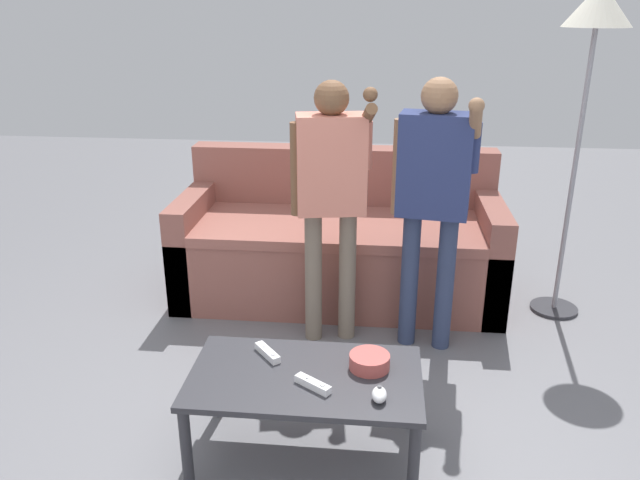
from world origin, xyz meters
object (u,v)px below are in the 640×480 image
game_remote_nunchuk (379,395)px  game_remote_wand_far (313,384)px  couch (339,246)px  snack_bowl (369,361)px  coffee_table (305,385)px  game_remote_wand_near (268,353)px  player_right (434,186)px  floor_lamp (595,31)px  player_center (331,184)px

game_remote_nunchuk → game_remote_wand_far: size_ratio=0.58×
couch → snack_bowl: bearing=-81.4°
coffee_table → game_remote_nunchuk: (0.29, -0.14, 0.07)m
game_remote_wand_near → game_remote_nunchuk: bearing=-29.5°
couch → player_right: 1.00m
player_right → couch: bearing=129.0°
game_remote_wand_near → game_remote_wand_far: bearing=-44.3°
coffee_table → game_remote_wand_far: size_ratio=6.10×
snack_bowl → floor_lamp: bearing=51.3°
floor_lamp → game_remote_wand_far: floor_lamp is taller
floor_lamp → game_remote_wand_near: size_ratio=12.79×
snack_bowl → player_right: (0.28, 0.89, 0.49)m
game_remote_nunchuk → player_right: size_ratio=0.06×
couch → floor_lamp: size_ratio=1.06×
player_right → game_remote_nunchuk: bearing=-102.4°
coffee_table → game_remote_wand_near: (-0.17, 0.12, 0.06)m
coffee_table → player_right: bearing=60.9°
game_remote_wand_near → coffee_table: bearing=-35.6°
game_remote_nunchuk → floor_lamp: 2.26m
floor_lamp → game_remote_wand_near: 2.36m
game_remote_wand_near → game_remote_wand_far: (0.21, -0.21, -0.00)m
snack_bowl → game_remote_wand_near: snack_bowl is taller
game_remote_nunchuk → player_right: (0.24, 1.10, 0.49)m
floor_lamp → player_right: size_ratio=1.30×
player_center → game_remote_wand_near: bearing=-102.3°
couch → player_center: (-0.01, -0.60, 0.57)m
coffee_table → player_center: bearing=89.1°
snack_bowl → game_remote_wand_near: (-0.42, 0.05, -0.01)m
player_right → coffee_table: bearing=-119.1°
game_remote_nunchuk → player_right: bearing=77.6°
couch → floor_lamp: bearing=-6.0°
coffee_table → player_center: 1.13m
snack_bowl → player_right: player_right is taller
game_remote_wand_far → game_remote_wand_near: bearing=135.7°
couch → player_center: player_center is taller
game_remote_nunchuk → game_remote_wand_far: 0.26m
floor_lamp → coffee_table: bearing=-133.0°
snack_bowl → game_remote_nunchuk: (0.04, -0.21, -0.01)m
game_remote_nunchuk → floor_lamp: bearing=56.3°
floor_lamp → game_remote_wand_far: (-1.31, -1.54, -1.22)m
couch → game_remote_wand_far: bearing=-89.4°
game_remote_nunchuk → player_right: 1.23m
couch → snack_bowl: size_ratio=12.09×
couch → snack_bowl: (0.23, -1.52, 0.10)m
game_remote_nunchuk → game_remote_wand_near: (-0.47, 0.26, -0.01)m
floor_lamp → couch: bearing=174.0°
snack_bowl → game_remote_nunchuk: 0.22m
game_remote_nunchuk → game_remote_wand_far: bearing=167.7°
game_remote_wand_near → snack_bowl: bearing=-6.5°
coffee_table → game_remote_nunchuk: game_remote_nunchuk is taller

